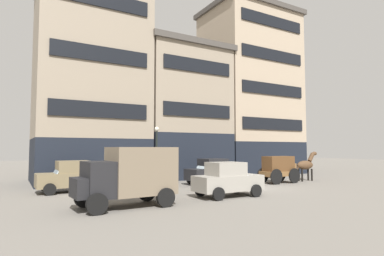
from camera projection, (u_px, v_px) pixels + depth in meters
The scene contains 12 objects.
ground_plane at pixel (257, 188), 20.30m from camera, with size 120.00×120.00×0.00m, color slate.
building_far_left at pixel (91, 82), 25.14m from camera, with size 8.60×7.31×15.67m.
building_center_left at pixel (179, 112), 28.99m from camera, with size 8.05×7.31×11.82m.
building_center_right at pixel (250, 91), 33.40m from camera, with size 9.65×7.31×17.19m.
cargo_wagon at pixel (279, 167), 23.48m from camera, with size 2.91×1.52×1.98m.
draft_horse at pixel (306, 165), 24.96m from camera, with size 2.34×0.61×2.30m.
delivery_truck_near at pixel (129, 174), 13.88m from camera, with size 4.44×2.34×2.62m.
sedan_dark at pixel (71, 176), 18.56m from camera, with size 3.74×1.93×1.83m.
sedan_light at pixel (212, 171), 22.59m from camera, with size 3.80×2.07×1.83m.
sedan_parked_curb at pixel (228, 179), 16.79m from camera, with size 3.71×1.88×1.83m.
pedestrian_officer at pixel (270, 167), 27.21m from camera, with size 0.51×0.51×1.79m.
streetlamp_curbside at pixel (157, 147), 22.54m from camera, with size 0.32×0.32×4.12m.
Camera 1 is at (-13.89, -15.67, 2.56)m, focal length 29.45 mm.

